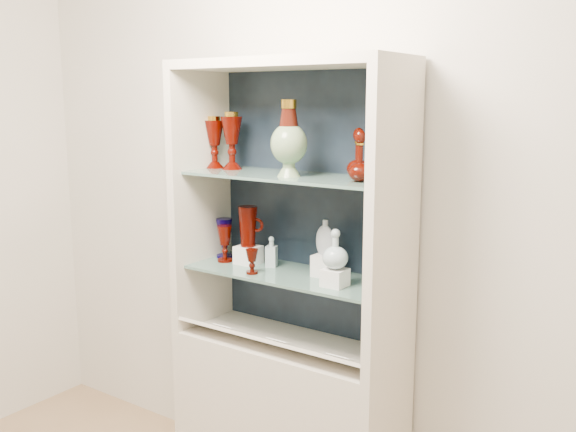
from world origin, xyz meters
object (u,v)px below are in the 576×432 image
Objects in this scene: pedestal_lamp_left at (214,142)px; ruby_goblet_small at (252,261)px; enamel_urn at (289,138)px; ruby_goblet_tall at (225,244)px; lidded_bowl at (383,171)px; cameo_medallion at (393,247)px; ruby_decanter_a at (360,153)px; cobalt_goblet at (224,238)px; pedestal_lamp_right at (232,141)px; clear_round_decanter at (335,250)px; ruby_decanter_b at (358,152)px; clear_square_bottle at (271,252)px; ruby_pitcher at (248,226)px; flat_flask at (325,237)px.

pedestal_lamp_left reaches higher than ruby_goblet_small.
enamel_urn reaches higher than ruby_goblet_tall.
lidded_bowl is 0.69m from ruby_goblet_small.
cameo_medallion is at bearing 2.37° from pedestal_lamp_left.
ruby_decanter_a is 1.20× the size of cobalt_goblet.
cobalt_goblet is at bearing 173.66° from ruby_decanter_a.
pedestal_lamp_right reaches higher than clear_round_decanter.
clear_square_bottle is at bearing -179.09° from ruby_decanter_b.
cameo_medallion is (0.57, 0.17, 0.11)m from ruby_goblet_small.
lidded_bowl reaches higher than ruby_pitcher.
cobalt_goblet is (-0.43, 0.10, -0.48)m from enamel_urn.
cobalt_goblet is 0.08m from ruby_goblet_tall.
cameo_medallion reaches higher than ruby_goblet_small.
ruby_decanter_b is 0.39m from flat_flask.
cameo_medallion is (0.15, 0.02, -0.37)m from ruby_decanter_b.
lidded_bowl is at bearing 23.06° from clear_round_decanter.
ruby_goblet_tall reaches higher than ruby_goblet_small.
pedestal_lamp_left is 0.46m from ruby_goblet_tall.
flat_flask is (-0.27, 0.04, -0.30)m from lidded_bowl.
ruby_goblet_small is 0.21m from ruby_pitcher.
pedestal_lamp_left is 1.27× the size of cobalt_goblet.
flat_flask is at bearing 136.69° from clear_round_decanter.
clear_square_bottle is (0.23, 0.05, -0.02)m from ruby_goblet_tall.
pedestal_lamp_right is 0.63m from ruby_decanter_b.
enamel_urn is 2.00× the size of flat_flask.
pedestal_lamp_left is 0.59m from ruby_goblet_small.
pedestal_lamp_right is at bearing 178.14° from lidded_bowl.
pedestal_lamp_right is at bearing 171.07° from clear_round_decanter.
clear_square_bottle is at bearing -2.15° from cobalt_goblet.
enamel_urn is 0.55m from ruby_goblet_small.
ruby_goblet_tall is 1.22× the size of clear_square_bottle.
pedestal_lamp_left is at bearing 175.48° from ruby_decanter_a.
ruby_decanter_a is at bearing -130.98° from cameo_medallion.
ruby_goblet_tall is (-0.70, 0.02, -0.45)m from ruby_decanter_a.
flat_flask is (0.39, 0.02, -0.00)m from ruby_pitcher.
flat_flask is at bearing -12.83° from ruby_pitcher.
ruby_decanter_a is 1.44× the size of clear_round_decanter.
enamel_urn reaches higher than ruby_decanter_a.
pedestal_lamp_left reaches higher than ruby_pitcher.
clear_round_decanter is 1.30× the size of cameo_medallion.
ruby_decanter_a is at bearing -4.42° from flat_flask.
ruby_pitcher is (-0.54, -0.02, -0.36)m from ruby_decanter_b.
enamel_urn is (0.46, -0.08, 0.04)m from pedestal_lamp_left.
enamel_urn is 0.32m from ruby_decanter_a.
ruby_decanter_b is 1.17× the size of ruby_pitcher.
enamel_urn reaches higher than ruby_pitcher.
clear_square_bottle is at bearing 2.05° from pedestal_lamp_left.
pedestal_lamp_right reaches higher than ruby_goblet_small.
pedestal_lamp_right is 1.53× the size of ruby_goblet_tall.
flat_flask reaches higher than clear_round_decanter.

